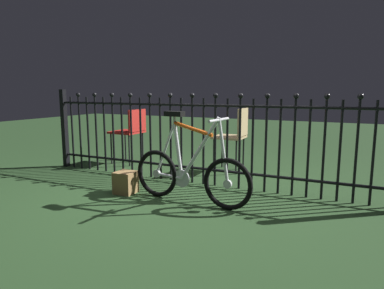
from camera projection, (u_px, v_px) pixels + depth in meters
name	position (u px, v px, depth m)	size (l,w,h in m)	color
ground_plane	(175.00, 197.00, 3.61)	(20.00, 20.00, 0.00)	#233D1F
iron_fence	(196.00, 136.00, 4.09)	(4.46, 0.07, 1.14)	black
bicycle	(190.00, 172.00, 3.40)	(1.32, 0.40, 0.92)	black
chair_tan	(235.00, 133.00, 4.71)	(0.41, 0.41, 0.88)	black
chair_red	(131.00, 129.00, 5.23)	(0.44, 0.44, 0.84)	black
display_crate	(126.00, 182.00, 3.75)	(0.21, 0.21, 0.24)	olive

